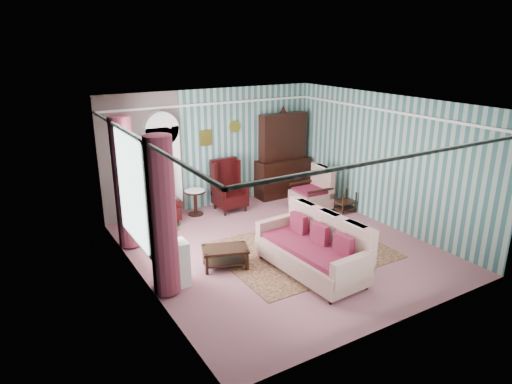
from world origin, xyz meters
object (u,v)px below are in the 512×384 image
seated_woman (160,199)px  floral_armchair (311,190)px  bookcase (164,171)px  coffee_table (225,258)px  plant_stand (172,265)px  round_side_table (195,203)px  wingback_left (160,198)px  wingback_right (230,186)px  dresser_hutch (284,152)px  nest_table (345,201)px  sofa (311,247)px

seated_woman → floral_armchair: size_ratio=1.13×
bookcase → coffee_table: bearing=-89.4°
plant_stand → coffee_table: (1.08, 0.15, -0.20)m
bookcase → round_side_table: 1.07m
wingback_left → seated_woman: wingback_left is taller
wingback_right → dresser_hutch: bearing=8.8°
dresser_hutch → coffee_table: bearing=-138.2°
wingback_left → seated_woman: size_ratio=1.06×
nest_table → floral_armchair: floral_armchair is taller
seated_woman → floral_armchair: seated_woman is taller
bookcase → seated_woman: size_ratio=1.90×
dresser_hutch → floral_armchair: size_ratio=2.25×
plant_stand → round_side_table: bearing=59.6°
seated_woman → coffee_table: (0.28, -2.60, -0.39)m
bookcase → wingback_left: 0.68m
coffee_table → bookcase: bearing=90.6°
wingback_right → floral_armchair: wingback_right is taller
plant_stand → floral_armchair: floral_armchair is taller
bookcase → dresser_hutch: 3.25m
wingback_left → plant_stand: 2.87m
plant_stand → coffee_table: plant_stand is taller
wingback_right → bookcase: bearing=165.4°
bookcase → nest_table: bearing=-26.9°
wingback_right → plant_stand: size_ratio=1.56×
bookcase → floral_armchair: size_ratio=2.14×
wingback_right → round_side_table: wingback_right is taller
floral_armchair → wingback_right: bearing=60.7°
wingback_left → coffee_table: wingback_left is taller
dresser_hutch → plant_stand: (-4.30, -3.02, -0.78)m
wingback_left → wingback_right: 1.75m
seated_woman → floral_armchair: 3.59m
coffee_table → plant_stand: bearing=-172.3°
nest_table → round_side_table: bearing=151.8°
round_side_table → floral_armchair: (2.55, -1.17, 0.22)m
wingback_right → seated_woman: bearing=180.0°
seated_woman → plant_stand: (-0.80, -2.75, -0.19)m
dresser_hutch → seated_woman: bearing=-175.6°
dresser_hutch → floral_armchair: (-0.05, -1.29, -0.66)m
bookcase → wingback_left: bearing=-122.7°
bookcase → dresser_hutch: bearing=-2.1°
round_side_table → plant_stand: 3.36m
round_side_table → floral_armchair: bearing=-24.7°
wingback_right → seated_woman: (-1.75, 0.00, -0.04)m
wingback_right → sofa: bearing=-94.0°
wingback_left → seated_woman: bearing=0.0°
round_side_table → coffee_table: (-0.62, -2.75, -0.10)m
round_side_table → sofa: sofa is taller
dresser_hutch → wingback_left: size_ratio=1.89×
round_side_table → sofa: bearing=-80.8°
wingback_left → floral_armchair: bearing=-16.5°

